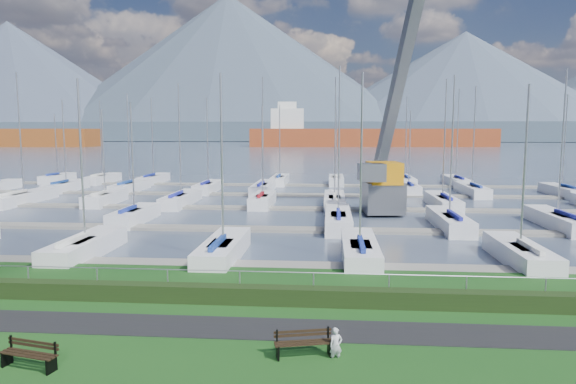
# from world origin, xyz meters

# --- Properties ---
(path) EXTENTS (160.00, 2.00, 0.04)m
(path) POSITION_xyz_m (0.00, -3.00, 0.01)
(path) COLOR black
(path) RESTS_ON grass
(water) EXTENTS (800.00, 540.00, 0.20)m
(water) POSITION_xyz_m (0.00, 260.00, -0.40)
(water) COLOR #445064
(hedge) EXTENTS (80.00, 0.70, 0.70)m
(hedge) POSITION_xyz_m (0.00, -0.40, 0.35)
(hedge) COLOR black
(hedge) RESTS_ON grass
(fence) EXTENTS (80.00, 0.04, 0.04)m
(fence) POSITION_xyz_m (0.00, 0.00, 1.20)
(fence) COLOR #9C9EA5
(fence) RESTS_ON grass
(foothill) EXTENTS (900.00, 80.00, 12.00)m
(foothill) POSITION_xyz_m (0.00, 330.00, 6.00)
(foothill) COLOR #425261
(foothill) RESTS_ON water
(mountains) EXTENTS (1190.00, 360.00, 115.00)m
(mountains) POSITION_xyz_m (7.35, 404.62, 46.68)
(mountains) COLOR #4A556C
(mountains) RESTS_ON water
(docks) EXTENTS (90.00, 41.60, 0.25)m
(docks) POSITION_xyz_m (0.00, 26.00, -0.22)
(docks) COLOR slate
(docks) RESTS_ON water
(bench_left) EXTENTS (1.85, 0.80, 0.85)m
(bench_left) POSITION_xyz_m (-6.03, -6.48, 0.42)
(bench_left) COLOR black
(bench_left) RESTS_ON grass
(bench_right) EXTENTS (1.85, 0.82, 0.85)m
(bench_right) POSITION_xyz_m (1.86, -5.05, 0.42)
(bench_right) COLOR black
(bench_right) RESTS_ON grass
(person) EXTENTS (0.46, 0.38, 1.10)m
(person) POSITION_xyz_m (2.84, -5.10, 0.55)
(person) COLOR #B7B7BE
(person) RESTS_ON grass
(crane) EXTENTS (6.12, 13.23, 22.35)m
(crane) POSITION_xyz_m (7.65, 24.91, 5.33)
(crane) COLOR slate
(crane) RESTS_ON water
(cargo_ship_mid) EXTENTS (107.88, 27.70, 21.50)m
(cargo_ship_mid) POSITION_xyz_m (16.62, 208.72, 3.48)
(cargo_ship_mid) COLOR #8D3819
(cargo_ship_mid) RESTS_ON water
(sailboat_fleet) EXTENTS (75.82, 49.32, 13.40)m
(sailboat_fleet) POSITION_xyz_m (-1.50, 28.56, 5.30)
(sailboat_fleet) COLOR navy
(sailboat_fleet) RESTS_ON water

